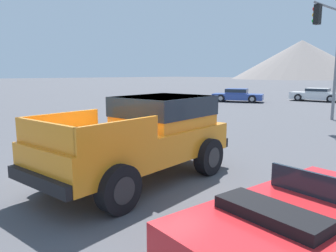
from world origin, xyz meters
TOP-DOWN VIEW (x-y plane):
  - ground_plane at (0.00, 0.00)m, footprint 320.00×320.00m
  - orange_pickup_truck at (0.03, 0.06)m, footprint 2.84×5.33m
  - red_convertible_car at (4.08, -0.45)m, footprint 2.25×4.25m
  - parked_car_white at (-6.39, 25.38)m, footprint 4.61×2.48m
  - parked_car_blue at (-10.96, 19.60)m, footprint 4.64×3.44m
  - traffic_light_main at (-0.79, 12.76)m, footprint 0.38×3.27m

SIDE VIEW (x-z plane):
  - ground_plane at x=0.00m, z-range 0.00..0.00m
  - red_convertible_car at x=4.08m, z-range -0.10..0.94m
  - parked_car_blue at x=-10.96m, z-range 0.02..1.18m
  - parked_car_white at x=-6.39m, z-range 0.02..1.19m
  - orange_pickup_truck at x=0.03m, z-range 0.14..2.10m
  - traffic_light_main at x=-0.79m, z-range 1.15..7.13m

